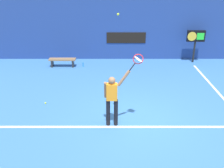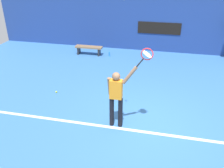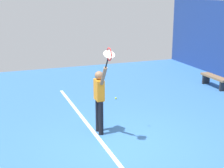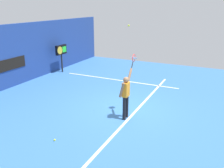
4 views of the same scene
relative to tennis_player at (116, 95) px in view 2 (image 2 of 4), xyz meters
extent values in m
plane|color=#3870B2|center=(0.79, 0.28, -1.01)|extent=(18.00, 18.00, 0.00)
cube|color=navy|center=(0.79, 7.07, 0.63)|extent=(18.00, 0.20, 3.29)
cube|color=black|center=(0.79, 6.95, 0.24)|extent=(2.20, 0.03, 0.60)
cube|color=white|center=(0.79, -0.15, -1.00)|extent=(10.00, 0.10, 0.01)
cylinder|color=black|center=(-0.13, 0.00, -0.55)|extent=(0.13, 0.13, 0.92)
cylinder|color=black|center=(0.12, 0.00, -0.55)|extent=(0.13, 0.13, 0.92)
cube|color=orange|center=(-0.01, 0.00, 0.19)|extent=(0.34, 0.20, 0.55)
sphere|color=#8C6647|center=(-0.01, 0.00, 0.57)|extent=(0.22, 0.22, 0.22)
cylinder|color=#8C6647|center=(0.35, 0.00, 0.64)|extent=(0.40, 0.09, 0.53)
cylinder|color=#8C6647|center=(-0.21, 0.08, 0.21)|extent=(0.09, 0.23, 0.58)
cylinder|color=black|center=(0.60, 0.00, 1.01)|extent=(0.20, 0.03, 0.27)
torus|color=red|center=(0.76, 0.00, 1.25)|extent=(0.44, 0.02, 0.44)
cylinder|color=silver|center=(0.76, 0.00, 1.25)|extent=(0.22, 0.27, 0.15)
cube|color=olive|center=(-2.63, 5.64, -0.60)|extent=(1.40, 0.36, 0.08)
cube|color=#262628|center=(-3.18, 5.64, -0.82)|extent=(0.08, 0.32, 0.37)
cube|color=#262628|center=(-2.08, 5.64, -0.82)|extent=(0.08, 0.32, 0.37)
cylinder|color=#338CD8|center=(-1.55, 5.64, -0.89)|extent=(0.07, 0.07, 0.24)
sphere|color=#CCE033|center=(-2.55, 1.44, -0.97)|extent=(0.07, 0.07, 0.07)
camera|label=1|loc=(-0.01, -7.08, 3.56)|focal=40.52mm
camera|label=2|loc=(1.16, -5.65, 3.25)|focal=38.61mm
camera|label=3|loc=(7.86, -2.57, 2.64)|focal=53.51mm
camera|label=4|loc=(-7.98, -3.26, 3.24)|focal=38.81mm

